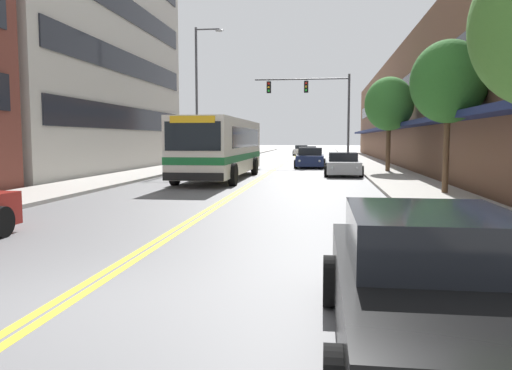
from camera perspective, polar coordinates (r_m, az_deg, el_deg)
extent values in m
plane|color=slate|center=(42.69, 3.30, 2.52)|extent=(240.00, 240.00, 0.00)
cube|color=#B2ADA5|center=(43.78, -5.91, 2.66)|extent=(3.04, 106.00, 0.13)
cube|color=#B2ADA5|center=(42.73, 12.74, 2.49)|extent=(3.04, 106.00, 0.13)
cube|color=yellow|center=(42.69, 3.16, 2.53)|extent=(0.14, 106.00, 0.01)
cube|color=yellow|center=(42.68, 3.43, 2.52)|extent=(0.14, 106.00, 0.01)
cube|color=black|center=(32.53, -14.11, 7.39)|extent=(0.08, 19.94, 1.40)
cube|color=black|center=(32.83, -14.24, 13.21)|extent=(0.08, 19.94, 1.40)
cube|color=black|center=(33.46, -14.38, 18.87)|extent=(0.08, 19.94, 1.40)
cube|color=brown|center=(43.64, 20.50, 8.15)|extent=(8.00, 68.00, 8.97)
cube|color=navy|center=(42.82, 14.45, 6.25)|extent=(1.10, 61.20, 0.24)
cube|color=black|center=(43.01, 15.22, 9.79)|extent=(0.08, 61.20, 1.40)
cube|color=silver|center=(25.79, -4.02, 4.46)|extent=(2.58, 11.25, 2.68)
cube|color=#196B33|center=(25.80, -4.01, 3.27)|extent=(2.60, 11.27, 0.32)
cube|color=black|center=(26.34, -3.78, 5.41)|extent=(2.61, 8.78, 0.96)
cube|color=black|center=(20.29, -7.27, 5.57)|extent=(2.32, 0.04, 1.18)
cube|color=yellow|center=(20.30, -7.30, 7.46)|extent=(1.86, 0.06, 0.28)
cube|color=black|center=(20.33, -7.23, 0.94)|extent=(2.53, 0.08, 0.32)
cylinder|color=black|center=(22.46, -9.27, 1.25)|extent=(0.30, 1.00, 1.00)
cylinder|color=black|center=(21.84, -2.64, 1.20)|extent=(0.30, 1.00, 1.00)
cylinder|color=black|center=(29.13, -5.31, 2.21)|extent=(0.30, 1.00, 1.00)
cylinder|color=black|center=(28.66, -0.17, 2.18)|extent=(0.30, 1.00, 1.00)
cube|color=beige|center=(39.50, -3.28, 3.08)|extent=(1.90, 4.42, 0.71)
cube|color=black|center=(39.66, -3.24, 3.94)|extent=(1.63, 1.95, 0.46)
cylinder|color=black|center=(38.37, -5.10, 2.69)|extent=(0.22, 0.66, 0.66)
cylinder|color=black|center=(37.99, -2.24, 2.68)|extent=(0.22, 0.66, 0.66)
cylinder|color=black|center=(41.05, -4.25, 2.87)|extent=(0.22, 0.66, 0.66)
cylinder|color=black|center=(40.69, -1.57, 2.86)|extent=(0.22, 0.66, 0.66)
sphere|color=silver|center=(37.46, -4.93, 3.01)|extent=(0.16, 0.16, 0.16)
sphere|color=silver|center=(37.19, -2.93, 3.00)|extent=(0.16, 0.16, 0.16)
cube|color=red|center=(41.81, -3.63, 3.25)|extent=(0.18, 0.04, 0.10)
cube|color=red|center=(41.57, -1.78, 3.25)|extent=(0.18, 0.04, 0.10)
cylinder|color=black|center=(11.69, -27.13, -3.79)|extent=(0.22, 0.66, 0.66)
cube|color=red|center=(12.47, -26.09, -2.06)|extent=(0.18, 0.04, 0.10)
cube|color=black|center=(5.06, 19.44, -12.58)|extent=(1.75, 4.36, 0.72)
cube|color=black|center=(5.08, 19.25, -5.46)|extent=(1.50, 1.92, 0.49)
cylinder|color=black|center=(6.31, 8.68, -10.80)|extent=(0.22, 0.63, 0.63)
cylinder|color=black|center=(6.59, 24.71, -10.53)|extent=(0.22, 0.63, 0.63)
cube|color=red|center=(7.07, 10.77, -6.97)|extent=(0.18, 0.04, 0.10)
cube|color=red|center=(7.25, 20.81, -6.92)|extent=(0.18, 0.04, 0.10)
cube|color=#B7B7BC|center=(28.62, 9.89, 2.08)|extent=(1.82, 4.46, 0.64)
cube|color=black|center=(28.78, 9.89, 3.21)|extent=(1.57, 1.96, 0.47)
cylinder|color=black|center=(27.23, 8.03, 1.57)|extent=(0.22, 0.63, 0.63)
cylinder|color=black|center=(27.31, 11.96, 1.52)|extent=(0.22, 0.63, 0.63)
cylinder|color=black|center=(29.99, 8.00, 1.91)|extent=(0.22, 0.63, 0.63)
cylinder|color=black|center=(30.06, 11.56, 1.86)|extent=(0.22, 0.63, 0.63)
sphere|color=silver|center=(26.36, 8.69, 1.90)|extent=(0.16, 0.16, 0.16)
sphere|color=silver|center=(26.41, 11.46, 1.86)|extent=(0.16, 0.16, 0.16)
cube|color=red|center=(30.84, 8.51, 2.39)|extent=(0.18, 0.04, 0.10)
cube|color=red|center=(30.89, 10.95, 2.36)|extent=(0.18, 0.04, 0.10)
cube|color=#19234C|center=(36.00, 6.22, 2.83)|extent=(1.92, 4.01, 0.72)
cube|color=black|center=(36.14, 6.24, 3.84)|extent=(1.65, 1.76, 0.53)
cylinder|color=black|center=(34.81, 4.55, 2.40)|extent=(0.22, 0.62, 0.62)
cylinder|color=black|center=(34.76, 7.78, 2.36)|extent=(0.22, 0.62, 0.62)
cylinder|color=black|center=(37.29, 4.76, 2.59)|extent=(0.22, 0.62, 0.62)
cylinder|color=black|center=(37.24, 7.78, 2.56)|extent=(0.22, 0.62, 0.62)
sphere|color=silver|center=(34.00, 5.00, 2.76)|extent=(0.16, 0.16, 0.16)
sphere|color=silver|center=(33.96, 7.27, 2.74)|extent=(0.16, 0.16, 0.16)
cube|color=red|center=(38.03, 5.26, 3.03)|extent=(0.18, 0.04, 0.10)
cube|color=red|center=(38.00, 7.34, 3.00)|extent=(0.18, 0.04, 0.10)
cube|color=#38383D|center=(49.97, 6.00, 3.49)|extent=(1.82, 4.29, 0.67)
cube|color=black|center=(50.13, 6.01, 4.15)|extent=(1.56, 1.89, 0.47)
cylinder|color=black|center=(48.69, 4.85, 3.24)|extent=(0.22, 0.65, 0.65)
cylinder|color=black|center=(48.63, 7.05, 3.21)|extent=(0.22, 0.65, 0.65)
cylinder|color=black|center=(51.34, 5.00, 3.34)|extent=(0.22, 0.65, 0.65)
cylinder|color=black|center=(51.29, 7.08, 3.32)|extent=(0.22, 0.65, 0.65)
sphere|color=silver|center=(47.83, 5.16, 3.46)|extent=(0.16, 0.16, 0.16)
sphere|color=silver|center=(47.79, 6.69, 3.45)|extent=(0.16, 0.16, 0.16)
cube|color=red|center=(52.15, 5.35, 3.61)|extent=(0.18, 0.04, 0.10)
cube|color=red|center=(52.11, 6.79, 3.60)|extent=(0.18, 0.04, 0.10)
cube|color=white|center=(63.13, 5.21, 3.87)|extent=(1.75, 4.71, 0.64)
cube|color=black|center=(63.31, 5.22, 4.35)|extent=(1.50, 2.07, 0.43)
cylinder|color=black|center=(61.72, 4.31, 3.69)|extent=(0.22, 0.68, 0.68)
cylinder|color=black|center=(61.64, 5.98, 3.67)|extent=(0.22, 0.68, 0.68)
cylinder|color=black|center=(64.64, 4.47, 3.76)|extent=(0.22, 0.68, 0.68)
cylinder|color=black|center=(64.56, 6.06, 3.74)|extent=(0.22, 0.68, 0.68)
sphere|color=silver|center=(60.79, 4.53, 3.85)|extent=(0.16, 0.16, 0.16)
sphere|color=silver|center=(60.73, 5.69, 3.84)|extent=(0.16, 0.16, 0.16)
cube|color=red|center=(65.52, 4.74, 3.95)|extent=(0.18, 0.04, 0.10)
cube|color=red|center=(65.47, 5.85, 3.94)|extent=(0.18, 0.04, 0.10)
cylinder|color=#47474C|center=(40.25, 10.53, 7.34)|extent=(0.18, 0.18, 7.12)
cylinder|color=#47474C|center=(40.49, 5.23, 11.95)|extent=(7.44, 0.11, 0.11)
cube|color=black|center=(40.41, 5.76, 11.11)|extent=(0.34, 0.26, 0.92)
sphere|color=red|center=(40.28, 5.75, 11.52)|extent=(0.18, 0.18, 0.18)
sphere|color=yellow|center=(40.25, 5.75, 11.13)|extent=(0.18, 0.18, 0.18)
sphere|color=green|center=(40.23, 5.75, 10.74)|extent=(0.18, 0.18, 0.18)
cylinder|color=black|center=(40.47, 5.76, 11.85)|extent=(0.02, 0.02, 0.14)
cube|color=black|center=(40.62, 1.48, 11.10)|extent=(0.34, 0.26, 0.92)
sphere|color=red|center=(40.49, 1.46, 11.51)|extent=(0.18, 0.18, 0.18)
sphere|color=yellow|center=(40.46, 1.45, 11.12)|extent=(0.18, 0.18, 0.18)
sphere|color=green|center=(40.44, 1.45, 10.73)|extent=(0.18, 0.18, 0.18)
cylinder|color=black|center=(40.68, 1.48, 11.84)|extent=(0.02, 0.02, 0.14)
cylinder|color=#47474C|center=(34.50, -6.80, 9.73)|extent=(0.16, 0.16, 9.49)
cylinder|color=#47474C|center=(34.97, -5.55, 17.30)|extent=(1.60, 0.10, 0.10)
ellipsoid|color=#B2B2B7|center=(34.78, -4.20, 17.20)|extent=(0.56, 0.28, 0.20)
cylinder|color=brown|center=(19.10, 20.89, 3.38)|extent=(0.21, 0.21, 2.81)
ellipsoid|color=#2D6B28|center=(19.20, 21.15, 10.96)|extent=(2.66, 2.66, 2.93)
cylinder|color=brown|center=(31.08, 14.86, 4.13)|extent=(0.27, 0.27, 2.78)
ellipsoid|color=#387F33|center=(31.14, 14.98, 8.95)|extent=(2.90, 2.90, 3.19)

